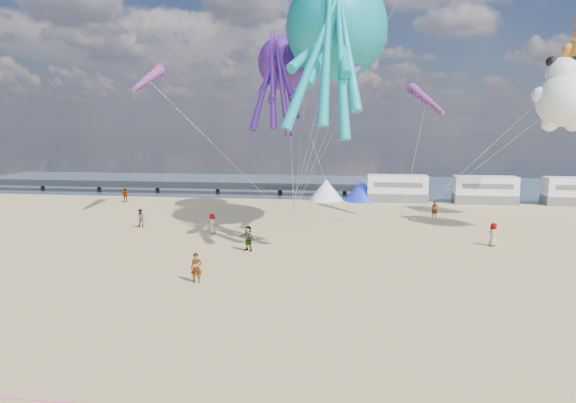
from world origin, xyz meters
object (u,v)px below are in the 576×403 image
object	(u,v)px
beachgoer_0	(493,235)
sandbag_b	(339,220)
motorhome_0	(397,188)
kite_panda	(563,101)
sandbag_d	(403,213)
kite_octopus_purple	(286,63)
sandbag_a	(290,221)
sandbag_c	(413,218)
beachgoer_6	(212,224)
windsock_mid	(427,100)
beachgoer_5	(435,209)
beachgoer_4	(248,238)
tent_white	(326,190)
windsock_right	(351,73)
beachgoer_1	(141,218)
sandbag_e	(294,213)
windsock_left	(148,79)
motorhome_1	(485,190)
standing_person	(196,268)
kite_octopus_teal	(337,29)
beachgoer_3	(125,195)
tent_blue	(361,190)

from	to	relation	value
beachgoer_0	sandbag_b	xyz separation A→B (m)	(-11.25, 8.06, -0.72)
motorhome_0	kite_panda	size ratio (longest dim) A/B	1.00
sandbag_d	kite_octopus_purple	world-z (taller)	kite_octopus_purple
sandbag_a	sandbag_c	bearing A→B (deg)	14.08
sandbag_d	kite_panda	distance (m)	17.18
beachgoer_6	windsock_mid	xyz separation A→B (m)	(17.19, 8.40, 9.91)
beachgoer_6	kite_octopus_purple	size ratio (longest dim) A/B	0.14
windsock_mid	beachgoer_5	bearing A→B (deg)	19.14
beachgoer_4	beachgoer_5	world-z (taller)	beachgoer_4
tent_white	windsock_right	world-z (taller)	windsock_right
sandbag_c	windsock_mid	size ratio (longest dim) A/B	0.09
tent_white	beachgoer_1	distance (m)	23.33
sandbag_d	sandbag_e	size ratio (longest dim) A/B	1.00
sandbag_b	windsock_mid	xyz separation A→B (m)	(7.49, 1.77, 10.60)
kite_octopus_purple	beachgoer_4	bearing A→B (deg)	-107.56
windsock_left	motorhome_1	bearing A→B (deg)	20.99
standing_person	kite_panda	world-z (taller)	kite_panda
sandbag_e	kite_octopus_teal	bearing A→B (deg)	-62.01
beachgoer_3	beachgoer_1	bearing A→B (deg)	86.66
sandbag_e	beachgoer_0	bearing A→B (deg)	-35.30
motorhome_0	windsock_right	world-z (taller)	windsock_right
motorhome_0	sandbag_c	world-z (taller)	motorhome_0
beachgoer_4	sandbag_b	world-z (taller)	beachgoer_4
sandbag_a	windsock_mid	world-z (taller)	windsock_mid
sandbag_a	kite_panda	bearing A→B (deg)	-8.70
sandbag_c	kite_panda	distance (m)	15.43
windsock_right	sandbag_a	bearing A→B (deg)	145.92
beachgoer_5	sandbag_e	xyz separation A→B (m)	(-13.16, 0.08, -0.70)
tent_white	sandbag_c	distance (m)	14.42
sandbag_c	windsock_right	distance (m)	16.52
beachgoer_5	sandbag_d	xyz separation A→B (m)	(-2.75, 1.73, -0.70)
motorhome_1	kite_octopus_purple	distance (m)	26.56
motorhome_1	kite_octopus_teal	xyz separation A→B (m)	(-15.65, -18.27, 14.21)
beachgoer_4	beachgoer_6	distance (m)	6.57
beachgoer_3	tent_white	bearing A→B (deg)	158.75
standing_person	tent_white	bearing A→B (deg)	70.76
motorhome_0	kite_panda	world-z (taller)	kite_panda
tent_blue	sandbag_a	bearing A→B (deg)	-113.83
standing_person	beachgoer_3	world-z (taller)	standing_person
tent_white	standing_person	world-z (taller)	tent_white
beachgoer_6	sandbag_d	xyz separation A→B (m)	(15.68, 11.33, -0.69)
motorhome_0	beachgoer_0	size ratio (longest dim) A/B	3.97
beachgoer_4	windsock_left	distance (m)	20.62
sandbag_a	sandbag_b	world-z (taller)	same
motorhome_1	beachgoer_4	size ratio (longest dim) A/B	3.84
tent_blue	sandbag_e	size ratio (longest dim) A/B	8.00
sandbag_c	kite_octopus_purple	distance (m)	18.33
sandbag_d	beachgoer_3	bearing A→B (deg)	172.70
kite_octopus_teal	windsock_mid	bearing A→B (deg)	49.82
motorhome_0	beachgoer_5	bearing A→B (deg)	-75.13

